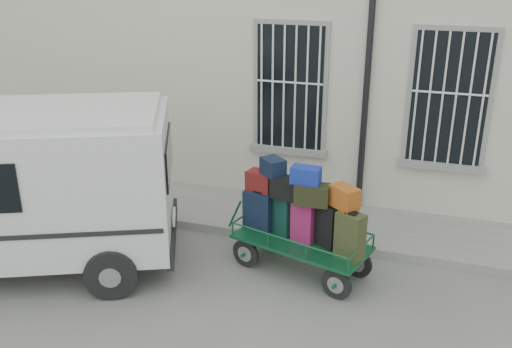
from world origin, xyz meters
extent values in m
plane|color=#62625D|center=(0.00, 0.00, 0.00)|extent=(80.00, 80.00, 0.00)
cube|color=beige|center=(0.00, 5.50, 3.00)|extent=(24.00, 5.00, 6.00)
cylinder|color=black|center=(0.95, 2.92, 2.80)|extent=(0.11, 0.11, 5.60)
cube|color=black|center=(-0.40, 2.98, 2.25)|extent=(1.20, 0.08, 2.20)
cube|color=gray|center=(-0.40, 2.96, 1.09)|extent=(1.45, 0.22, 0.12)
cube|color=black|center=(2.30, 2.98, 2.25)|extent=(1.20, 0.08, 2.20)
cube|color=gray|center=(2.30, 2.96, 1.09)|extent=(1.45, 0.22, 0.12)
cube|color=gray|center=(0.00, 2.20, 0.07)|extent=(24.00, 1.70, 0.15)
cylinder|color=black|center=(-0.42, 0.50, 0.23)|extent=(0.45, 0.18, 0.45)
cylinder|color=gray|center=(-0.42, 0.50, 0.23)|extent=(0.26, 0.15, 0.25)
cylinder|color=black|center=(-0.22, 1.16, 0.23)|extent=(0.45, 0.18, 0.45)
cylinder|color=gray|center=(-0.22, 1.16, 0.23)|extent=(0.26, 0.15, 0.25)
cylinder|color=black|center=(1.06, 0.06, 0.23)|extent=(0.45, 0.18, 0.45)
cylinder|color=gray|center=(1.06, 0.06, 0.23)|extent=(0.26, 0.15, 0.25)
cylinder|color=black|center=(1.25, 0.72, 0.23)|extent=(0.45, 0.18, 0.45)
cylinder|color=gray|center=(1.25, 0.72, 0.23)|extent=(0.26, 0.15, 0.25)
cube|color=#12512E|center=(0.42, 0.61, 0.50)|extent=(2.16, 1.44, 0.05)
cylinder|color=#12512E|center=(-0.75, 0.96, 0.63)|extent=(0.26, 0.11, 0.51)
cube|color=#111C33|center=(-0.31, 0.80, 0.83)|extent=(0.49, 0.31, 0.61)
cube|color=black|center=(-0.31, 0.80, 1.15)|extent=(0.20, 0.15, 0.03)
cube|color=#0D302D|center=(0.07, 0.82, 0.84)|extent=(0.48, 0.42, 0.63)
cube|color=black|center=(0.07, 0.82, 1.17)|extent=(0.20, 0.15, 0.03)
cube|color=#981B52|center=(0.44, 0.62, 0.83)|extent=(0.37, 0.26, 0.62)
cube|color=black|center=(0.44, 0.62, 1.15)|extent=(0.15, 0.12, 0.03)
cube|color=black|center=(0.80, 0.60, 0.84)|extent=(0.44, 0.39, 0.65)
cube|color=black|center=(0.80, 0.60, 1.18)|extent=(0.18, 0.15, 0.03)
cube|color=#2A2C16|center=(1.16, 0.34, 0.86)|extent=(0.45, 0.38, 0.68)
cube|color=black|center=(1.16, 0.34, 1.21)|extent=(0.18, 0.16, 0.03)
cube|color=#5C1A12|center=(-0.30, 0.88, 1.29)|extent=(0.46, 0.35, 0.30)
cube|color=black|center=(0.16, 0.69, 1.31)|extent=(0.50, 0.37, 0.31)
cube|color=black|center=(0.57, 0.54, 1.32)|extent=(0.50, 0.28, 0.30)
cube|color=#983E1B|center=(1.03, 0.51, 1.35)|extent=(0.47, 0.44, 0.31)
cube|color=#111C33|center=(-0.09, 0.81, 1.57)|extent=(0.44, 0.43, 0.26)
cube|color=#151E97|center=(0.46, 0.57, 1.59)|extent=(0.42, 0.25, 0.24)
cube|color=silver|center=(-3.77, -0.55, 1.39)|extent=(5.19, 3.79, 1.95)
cube|color=black|center=(-1.58, 0.41, 1.71)|extent=(0.65, 1.41, 0.60)
cube|color=black|center=(-1.59, 0.41, 0.47)|extent=(0.90, 1.88, 0.24)
cube|color=white|center=(-1.55, 0.43, 0.71)|extent=(0.21, 0.43, 0.13)
cylinder|color=black|center=(-1.94, -0.83, 0.37)|extent=(0.77, 0.51, 0.74)
cylinder|color=black|center=(-2.73, 0.99, 0.37)|extent=(0.77, 0.51, 0.74)
camera|label=1|loc=(2.05, -6.74, 4.54)|focal=40.00mm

